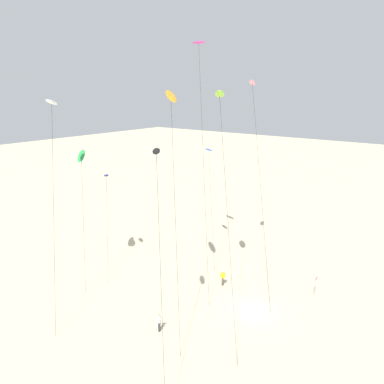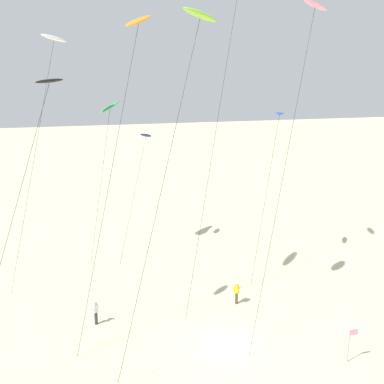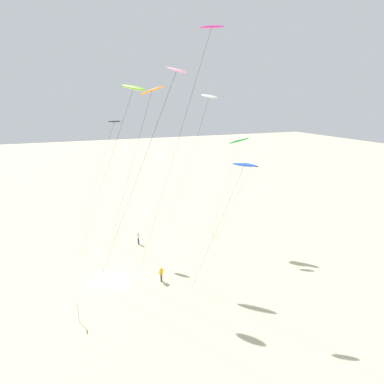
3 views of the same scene
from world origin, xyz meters
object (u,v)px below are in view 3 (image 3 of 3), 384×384
kite_green (239,142)px  kite_navy (251,166)px  marker_flag (78,308)px  kite_white (209,98)px  kite_flyer_nearest (161,274)px  kite_flyer_middle (138,238)px  kite_black (113,124)px  kite_orange (151,92)px  kite_lime (133,89)px  kite_pink (174,77)px  kite_magenta (209,33)px  kite_blue (243,167)px

kite_green → kite_navy: bearing=0.2°
kite_green → marker_flag: 27.12m
kite_white → marker_flag: (15.53, -19.32, -17.54)m
kite_flyer_nearest → kite_flyer_middle: same height
kite_green → marker_flag: bearing=-62.8°
kite_white → kite_black: bearing=-92.6°
kite_flyer_nearest → kite_flyer_middle: bearing=-179.2°
kite_orange → kite_flyer_nearest: (6.57, -1.30, -18.67)m
kite_lime → kite_flyer_middle: size_ratio=12.22×
kite_orange → kite_green: 13.18m
kite_orange → kite_flyer_middle: bearing=-158.5°
marker_flag → kite_white: bearing=128.8°
kite_orange → kite_pink: (11.60, -1.25, 0.94)m
kite_magenta → kite_lime: size_ratio=1.23×
kite_orange → kite_magenta: size_ratio=0.81×
kite_magenta → kite_black: kite_magenta is taller
kite_pink → kite_flyer_nearest: (-5.03, -0.05, -19.61)m
kite_pink → kite_orange: bearing=173.8°
kite_flyer_nearest → marker_flag: bearing=-66.0°
kite_magenta → kite_white: size_ratio=1.28×
kite_black → kite_flyer_nearest: bearing=10.0°
kite_pink → kite_green: kite_pink is taller
kite_orange → marker_flag: size_ratio=9.69×
kite_lime → kite_orange: bearing=139.8°
kite_black → kite_flyer_nearest: (12.27, 2.16, -14.91)m
kite_navy → kite_flyer_middle: 17.60m
kite_blue → kite_magenta: size_ratio=0.54×
kite_black → kite_flyer_middle: 15.18m
kite_pink → kite_flyer_nearest: bearing=-179.4°
kite_lime → kite_black: size_ratio=1.25×
kite_flyer_middle → kite_orange: bearing=21.5°
kite_orange → kite_navy: size_ratio=1.79×
kite_lime → kite_pink: (8.37, 1.47, 0.71)m
kite_flyer_middle → marker_flag: marker_flag is taller
kite_black → kite_magenta: bearing=25.6°
kite_white → kite_lime: bearing=-55.4°
kite_blue → kite_white: 19.03m
kite_white → kite_pink: bearing=-32.5°
kite_green → kite_flyer_nearest: size_ratio=8.54×
kite_blue → kite_orange: bearing=-159.0°
kite_green → kite_flyer_middle: (-2.97, -13.14, -12.63)m
kite_flyer_middle → kite_black: bearing=-135.3°
kite_pink → marker_flag: kite_pink is taller
kite_magenta → kite_navy: 16.97m
kite_lime → kite_pink: 8.53m
kite_black → kite_pink: (17.30, 2.21, 4.70)m
kite_blue → kite_magenta: (-4.11, -1.52, 11.29)m
kite_magenta → kite_green: (-8.92, 8.48, -10.85)m
kite_navy → kite_orange: bearing=-101.8°
kite_orange → marker_flag: (10.40, -9.93, -18.07)m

